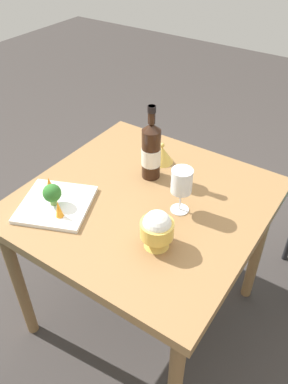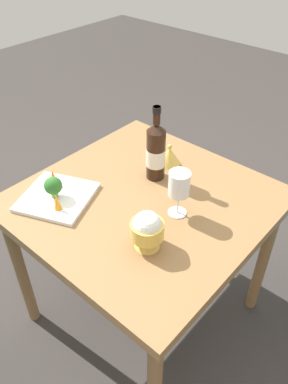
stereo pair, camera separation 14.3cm
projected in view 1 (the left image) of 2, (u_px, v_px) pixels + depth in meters
The scene contains 10 objects.
ground_plane at pixel (144, 310), 1.91m from camera, with size 8.00×8.00×0.00m, color #383330.
dining_table at pixel (144, 215), 1.51m from camera, with size 0.88×0.88×0.73m.
wine_bottle at pixel (151, 151), 1.49m from camera, with size 0.08×0.08×0.31m.
wine_glass at pixel (182, 182), 1.32m from camera, with size 0.08×0.08×0.18m.
rice_bowl at pixel (157, 229), 1.22m from camera, with size 0.11×0.11×0.14m.
rice_bowl_lid at pixel (162, 154), 1.62m from camera, with size 0.10×0.10×0.09m.
serving_plate at pixel (56, 204), 1.41m from camera, with size 0.33×0.33×0.02m.
broccoli_floret at pixel (52, 193), 1.37m from camera, with size 0.07×0.07×0.09m.
carrot_garnish_left at pixel (49, 184), 1.44m from camera, with size 0.04×0.04×0.06m.
carrot_garnish_right at pixel (59, 209), 1.33m from camera, with size 0.03×0.03×0.07m.
Camera 1 is at (0.63, -0.93, 1.66)m, focal length 35.68 mm.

